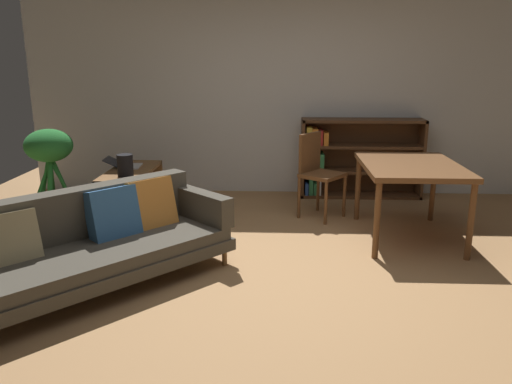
{
  "coord_description": "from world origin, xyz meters",
  "views": [
    {
      "loc": [
        -0.14,
        -3.95,
        1.74
      ],
      "look_at": [
        -0.33,
        0.26,
        0.62
      ],
      "focal_mm": 35.64,
      "sensor_mm": 36.0,
      "label": 1
    }
  ],
  "objects_px": {
    "potted_floor_plant": "(50,159)",
    "bookshelf": "(353,157)",
    "fabric_couch": "(96,239)",
    "media_console": "(132,193)",
    "dining_table": "(410,171)",
    "open_laptop": "(125,165)",
    "dining_chair_near": "(317,170)",
    "desk_speaker": "(125,165)"
  },
  "relations": [
    {
      "from": "media_console",
      "to": "dining_table",
      "type": "bearing_deg",
      "value": -12.12
    },
    {
      "from": "desk_speaker",
      "to": "dining_chair_near",
      "type": "bearing_deg",
      "value": 9.68
    },
    {
      "from": "open_laptop",
      "to": "fabric_couch",
      "type": "bearing_deg",
      "value": -80.03
    },
    {
      "from": "fabric_couch",
      "to": "desk_speaker",
      "type": "distance_m",
      "value": 1.53
    },
    {
      "from": "fabric_couch",
      "to": "desk_speaker",
      "type": "height_order",
      "value": "desk_speaker"
    },
    {
      "from": "open_laptop",
      "to": "dining_table",
      "type": "xyz_separation_m",
      "value": [
        3.05,
        -0.78,
        0.13
      ]
    },
    {
      "from": "desk_speaker",
      "to": "dining_table",
      "type": "xyz_separation_m",
      "value": [
        2.9,
        -0.32,
        0.04
      ]
    },
    {
      "from": "fabric_couch",
      "to": "desk_speaker",
      "type": "relative_size",
      "value": 8.89
    },
    {
      "from": "desk_speaker",
      "to": "bookshelf",
      "type": "bearing_deg",
      "value": 26.39
    },
    {
      "from": "fabric_couch",
      "to": "dining_chair_near",
      "type": "bearing_deg",
      "value": 44.73
    },
    {
      "from": "desk_speaker",
      "to": "dining_table",
      "type": "bearing_deg",
      "value": -6.2
    },
    {
      "from": "fabric_couch",
      "to": "potted_floor_plant",
      "type": "height_order",
      "value": "potted_floor_plant"
    },
    {
      "from": "fabric_couch",
      "to": "bookshelf",
      "type": "height_order",
      "value": "bookshelf"
    },
    {
      "from": "open_laptop",
      "to": "potted_floor_plant",
      "type": "height_order",
      "value": "potted_floor_plant"
    },
    {
      "from": "dining_table",
      "to": "fabric_couch",
      "type": "bearing_deg",
      "value": -156.52
    },
    {
      "from": "media_console",
      "to": "potted_floor_plant",
      "type": "distance_m",
      "value": 0.97
    },
    {
      "from": "media_console",
      "to": "open_laptop",
      "type": "relative_size",
      "value": 2.67
    },
    {
      "from": "fabric_couch",
      "to": "desk_speaker",
      "type": "xyz_separation_m",
      "value": [
        -0.19,
        1.49,
        0.28
      ]
    },
    {
      "from": "fabric_couch",
      "to": "media_console",
      "type": "bearing_deg",
      "value": 97.48
    },
    {
      "from": "dining_table",
      "to": "bookshelf",
      "type": "distance_m",
      "value": 1.63
    },
    {
      "from": "open_laptop",
      "to": "desk_speaker",
      "type": "distance_m",
      "value": 0.5
    },
    {
      "from": "fabric_couch",
      "to": "potted_floor_plant",
      "type": "xyz_separation_m",
      "value": [
        -1.12,
        1.74,
        0.3
      ]
    },
    {
      "from": "desk_speaker",
      "to": "dining_chair_near",
      "type": "distance_m",
      "value": 2.08
    },
    {
      "from": "open_laptop",
      "to": "media_console",
      "type": "bearing_deg",
      "value": -54.27
    },
    {
      "from": "media_console",
      "to": "dining_table",
      "type": "xyz_separation_m",
      "value": [
        2.94,
        -0.63,
        0.42
      ]
    },
    {
      "from": "open_laptop",
      "to": "desk_speaker",
      "type": "bearing_deg",
      "value": -72.13
    },
    {
      "from": "potted_floor_plant",
      "to": "desk_speaker",
      "type": "bearing_deg",
      "value": -15.16
    },
    {
      "from": "dining_chair_near",
      "to": "media_console",
      "type": "bearing_deg",
      "value": -179.09
    },
    {
      "from": "desk_speaker",
      "to": "dining_chair_near",
      "type": "height_order",
      "value": "dining_chair_near"
    },
    {
      "from": "potted_floor_plant",
      "to": "bookshelf",
      "type": "xyz_separation_m",
      "value": [
        3.5,
        1.03,
        -0.16
      ]
    },
    {
      "from": "dining_chair_near",
      "to": "bookshelf",
      "type": "xyz_separation_m",
      "value": [
        0.52,
        0.93,
        -0.04
      ]
    },
    {
      "from": "media_console",
      "to": "potted_floor_plant",
      "type": "height_order",
      "value": "potted_floor_plant"
    },
    {
      "from": "potted_floor_plant",
      "to": "bookshelf",
      "type": "bearing_deg",
      "value": 16.38
    },
    {
      "from": "potted_floor_plant",
      "to": "bookshelf",
      "type": "relative_size",
      "value": 0.64
    },
    {
      "from": "dining_chair_near",
      "to": "potted_floor_plant",
      "type": "bearing_deg",
      "value": -178.06
    },
    {
      "from": "open_laptop",
      "to": "dining_chair_near",
      "type": "distance_m",
      "value": 2.2
    },
    {
      "from": "media_console",
      "to": "desk_speaker",
      "type": "xyz_separation_m",
      "value": [
        0.04,
        -0.32,
        0.38
      ]
    },
    {
      "from": "desk_speaker",
      "to": "dining_table",
      "type": "distance_m",
      "value": 2.92
    },
    {
      "from": "open_laptop",
      "to": "dining_table",
      "type": "relative_size",
      "value": 0.34
    },
    {
      "from": "potted_floor_plant",
      "to": "dining_table",
      "type": "height_order",
      "value": "potted_floor_plant"
    },
    {
      "from": "bookshelf",
      "to": "dining_chair_near",
      "type": "bearing_deg",
      "value": -119.38
    },
    {
      "from": "open_laptop",
      "to": "dining_chair_near",
      "type": "height_order",
      "value": "dining_chair_near"
    }
  ]
}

